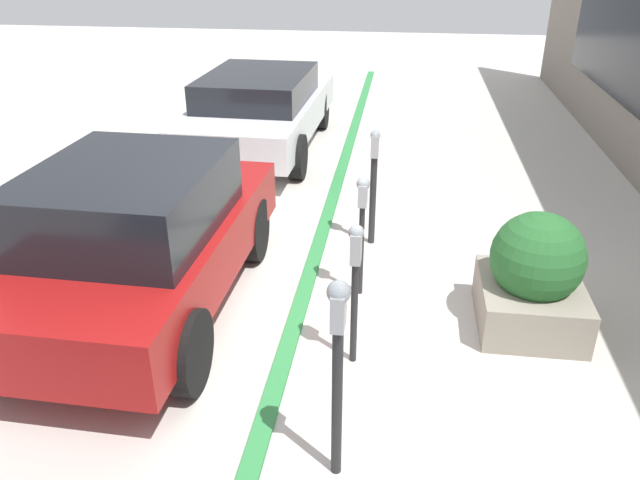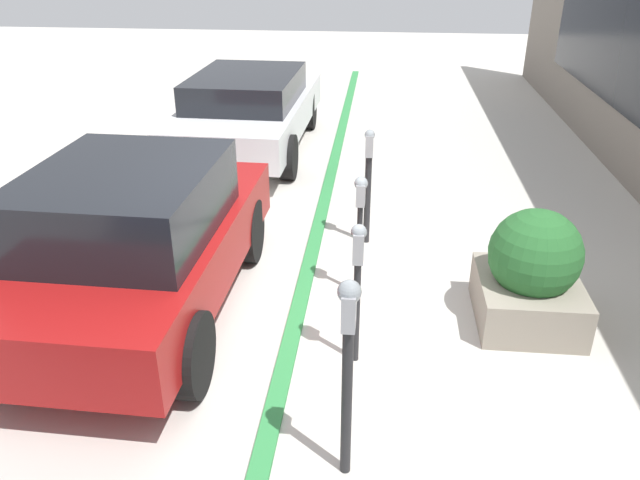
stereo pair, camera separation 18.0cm
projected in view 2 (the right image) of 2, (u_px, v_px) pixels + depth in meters
ground_plane at (304, 322)px, 6.20m from camera, size 40.00×40.00×0.00m
curb_strip at (296, 320)px, 6.20m from camera, size 24.50×0.16×0.04m
parking_meter_nearest at (348, 351)px, 4.03m from camera, size 0.18×0.15×1.57m
parking_meter_second at (358, 269)px, 5.25m from camera, size 0.16×0.13×1.35m
parking_meter_middle at (360, 212)px, 6.30m from camera, size 0.16×0.14×1.32m
parking_meter_fourth at (368, 176)px, 7.43m from camera, size 0.14×0.12×1.44m
planter_box at (532, 274)px, 6.01m from camera, size 1.11×0.97×1.18m
parked_car_middle at (136, 239)px, 6.01m from camera, size 3.87×1.91×1.58m
parked_car_rear at (249, 109)px, 10.75m from camera, size 4.59×2.02×1.37m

